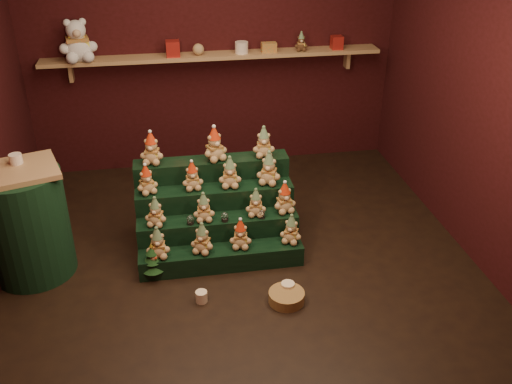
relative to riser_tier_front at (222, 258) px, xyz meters
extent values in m
plane|color=black|center=(0.19, 0.12, -0.09)|extent=(4.00, 4.00, 0.00)
cube|color=black|center=(0.19, 2.17, 1.31)|extent=(4.00, 0.10, 2.80)
cube|color=black|center=(0.19, -1.93, 1.31)|extent=(4.00, 0.10, 2.80)
cube|color=black|center=(2.24, 0.12, 1.31)|extent=(0.10, 4.00, 2.80)
cube|color=#A77E53|center=(0.19, 1.99, 1.21)|extent=(3.60, 0.26, 0.04)
cube|color=#A77E53|center=(-1.31, 2.06, 1.09)|extent=(0.04, 0.12, 0.20)
cube|color=#A77E53|center=(1.69, 2.06, 1.09)|extent=(0.04, 0.12, 0.20)
cube|color=black|center=(0.00, 0.00, 0.00)|extent=(1.40, 0.22, 0.18)
cube|color=black|center=(0.00, 0.22, 0.09)|extent=(1.40, 0.22, 0.36)
cube|color=black|center=(0.00, 0.44, 0.18)|extent=(1.40, 0.22, 0.54)
cube|color=black|center=(0.00, 0.66, 0.27)|extent=(1.40, 0.22, 0.72)
cylinder|color=black|center=(-0.24, 0.16, 0.28)|extent=(0.06, 0.06, 0.02)
sphere|color=white|center=(-0.24, 0.16, 0.32)|extent=(0.06, 0.06, 0.06)
cylinder|color=black|center=(0.05, 0.16, 0.28)|extent=(0.06, 0.06, 0.02)
sphere|color=white|center=(0.05, 0.16, 0.32)|extent=(0.06, 0.06, 0.06)
cylinder|color=black|center=(0.38, 0.16, 0.28)|extent=(0.06, 0.06, 0.02)
sphere|color=white|center=(0.38, 0.16, 0.32)|extent=(0.06, 0.06, 0.06)
cube|color=#A77E53|center=(-1.57, 0.21, 0.86)|extent=(0.76, 0.69, 0.04)
cylinder|color=black|center=(-1.57, 0.21, 0.37)|extent=(0.67, 0.67, 0.93)
cylinder|color=beige|center=(-1.57, 0.31, 0.92)|extent=(0.10, 0.10, 0.08)
cylinder|color=#48281A|center=(-0.58, -0.05, -0.07)|extent=(0.10, 0.10, 0.05)
cone|color=#123313|center=(-0.58, -0.05, 0.05)|extent=(0.20, 0.20, 0.10)
cone|color=#123313|center=(-0.58, -0.05, 0.12)|extent=(0.15, 0.15, 0.09)
cone|color=#123313|center=(-0.58, -0.05, 0.18)|extent=(0.10, 0.10, 0.07)
cone|color=yellow|center=(-0.58, -0.05, 0.23)|extent=(0.03, 0.03, 0.03)
cylinder|color=beige|center=(-0.21, -0.43, -0.04)|extent=(0.09, 0.09, 0.09)
cylinder|color=beige|center=(0.48, -0.46, -0.04)|extent=(0.11, 0.11, 0.11)
cylinder|color=olive|center=(0.45, -0.55, -0.05)|extent=(0.31, 0.31, 0.09)
cube|color=#A52019|center=(-0.25, 1.97, 1.31)|extent=(0.14, 0.14, 0.16)
cylinder|color=beige|center=(0.48, 1.97, 1.29)|extent=(0.14, 0.14, 0.12)
cube|color=#A52019|center=(1.52, 1.97, 1.30)|extent=(0.12, 0.12, 0.14)
sphere|color=tan|center=(0.02, 1.97, 1.29)|extent=(0.12, 0.12, 0.12)
cube|color=#DB5A1E|center=(0.77, 1.97, 1.28)|extent=(0.16, 0.10, 0.10)
camera|label=1|loc=(-0.38, -4.01, 2.84)|focal=40.00mm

